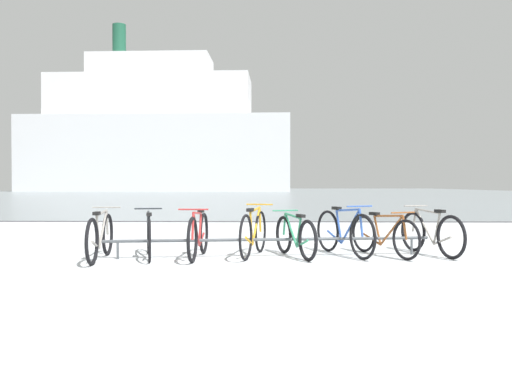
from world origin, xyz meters
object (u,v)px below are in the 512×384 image
at_px(bicycle_1, 149,235).
at_px(bicycle_3, 254,233).
at_px(ferry_ship, 156,135).
at_px(bicycle_5, 344,232).
at_px(bicycle_7, 431,233).
at_px(bicycle_0, 100,237).
at_px(bicycle_2, 198,235).
at_px(bicycle_4, 295,236).
at_px(bicycle_6, 384,235).

bearing_deg(bicycle_1, bicycle_3, 6.16).
bearing_deg(ferry_ship, bicycle_5, -75.74).
distance_m(bicycle_1, bicycle_5, 3.20).
relative_size(bicycle_3, bicycle_7, 1.02).
xyz_separation_m(bicycle_5, ferry_ship, (-18.00, 70.81, 8.21)).
distance_m(bicycle_0, bicycle_3, 2.42).
bearing_deg(bicycle_0, bicycle_7, 6.97).
bearing_deg(bicycle_1, bicycle_2, -3.11).
xyz_separation_m(bicycle_0, bicycle_5, (3.88, 0.58, 0.02)).
distance_m(bicycle_1, ferry_ship, 73.11).
bearing_deg(bicycle_7, bicycle_4, -173.10).
xyz_separation_m(bicycle_3, ferry_ship, (-16.50, 70.93, 8.21)).
height_order(bicycle_3, bicycle_5, same).
xyz_separation_m(bicycle_5, bicycle_7, (1.45, 0.08, -0.01)).
height_order(bicycle_4, ferry_ship, ferry_ship).
bearing_deg(bicycle_0, bicycle_2, 8.85).
height_order(bicycle_4, bicycle_7, bicycle_7).
relative_size(bicycle_6, bicycle_7, 0.96).
bearing_deg(bicycle_7, bicycle_0, -173.03).
bearing_deg(bicycle_5, ferry_ship, 104.26).
relative_size(bicycle_3, ferry_ship, 0.04).
bearing_deg(bicycle_7, bicycle_6, -171.65).
height_order(bicycle_7, ferry_ship, ferry_ship).
bearing_deg(bicycle_3, bicycle_0, -169.07).
height_order(bicycle_0, ferry_ship, ferry_ship).
relative_size(bicycle_0, ferry_ship, 0.04).
bearing_deg(bicycle_4, bicycle_6, 6.11).
distance_m(bicycle_3, ferry_ship, 73.29).
distance_m(bicycle_4, ferry_ship, 73.53).
bearing_deg(bicycle_6, ferry_ship, 104.74).
bearing_deg(bicycle_4, bicycle_3, 172.93).
height_order(bicycle_1, bicycle_3, bicycle_3).
relative_size(bicycle_5, bicycle_7, 1.02).
distance_m(bicycle_5, bicycle_7, 1.46).
xyz_separation_m(bicycle_2, bicycle_4, (1.55, 0.14, -0.03)).
height_order(bicycle_2, bicycle_3, bicycle_3).
xyz_separation_m(bicycle_0, bicycle_4, (3.05, 0.38, -0.03)).
height_order(bicycle_4, bicycle_6, bicycle_6).
relative_size(bicycle_2, bicycle_7, 1.05).
xyz_separation_m(bicycle_1, bicycle_5, (3.18, 0.30, 0.03)).
height_order(bicycle_3, ferry_ship, ferry_ship).
bearing_deg(bicycle_0, bicycle_4, 7.02).
bearing_deg(bicycle_3, bicycle_4, -7.07).
bearing_deg(bicycle_7, bicycle_1, -175.38).
relative_size(bicycle_1, bicycle_4, 1.10).
bearing_deg(bicycle_4, bicycle_0, -172.98).
bearing_deg(bicycle_5, bicycle_2, -171.80).
xyz_separation_m(bicycle_7, ferry_ship, (-19.45, 70.74, 8.23)).
bearing_deg(bicycle_4, ferry_ship, 103.59).
relative_size(bicycle_1, bicycle_6, 1.07).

